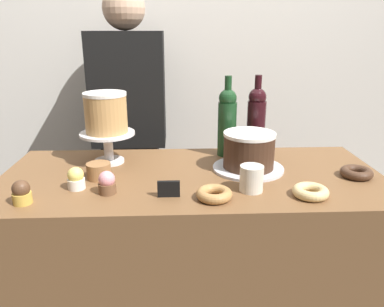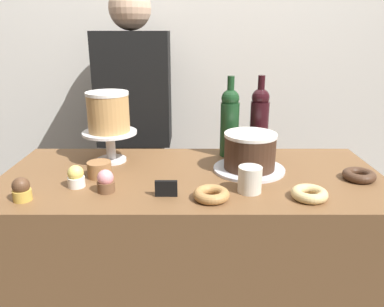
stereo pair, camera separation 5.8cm
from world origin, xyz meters
name	(u,v)px [view 1 (the left image)]	position (x,y,z in m)	size (l,w,h in m)	color
back_wall	(185,50)	(0.00, 0.88, 1.30)	(6.00, 0.05, 2.60)	silver
display_counter	(192,281)	(0.00, 0.00, 0.45)	(1.37, 0.62, 0.91)	brown
cake_stand_pedestal	(108,142)	(-0.32, 0.14, 0.99)	(0.21, 0.21, 0.12)	silver
white_layer_cake	(106,113)	(-0.32, 0.14, 1.11)	(0.16, 0.16, 0.15)	tan
silver_serving_platter	(248,168)	(0.21, 0.04, 0.91)	(0.26, 0.26, 0.01)	silver
chocolate_round_cake	(249,150)	(0.21, 0.04, 0.99)	(0.19, 0.19, 0.13)	#3D2619
wine_bottle_dark_red	(256,119)	(0.28, 0.24, 1.05)	(0.08, 0.08, 0.33)	black
wine_bottle_green	(227,121)	(0.15, 0.22, 1.05)	(0.08, 0.08, 0.33)	#193D1E
cupcake_lemon	(76,179)	(-0.38, -0.11, 0.94)	(0.06, 0.06, 0.07)	white
cupcake_chocolate	(22,193)	(-0.52, -0.21, 0.94)	(0.06, 0.06, 0.07)	gold
cupcake_strawberry	(107,183)	(-0.28, -0.15, 0.94)	(0.06, 0.06, 0.07)	brown
donut_chocolate	(356,173)	(0.58, -0.05, 0.93)	(0.11, 0.11, 0.03)	#472D1E
donut_maple	(214,194)	(0.06, -0.21, 0.93)	(0.11, 0.11, 0.03)	#B27F47
donut_glazed	(311,192)	(0.36, -0.20, 0.93)	(0.11, 0.11, 0.03)	#E0C17F
cookie_stack	(99,171)	(-0.33, -0.02, 0.94)	(0.08, 0.08, 0.05)	olive
price_sign_chalkboard	(169,189)	(-0.08, -0.18, 0.94)	(0.07, 0.01, 0.05)	black
coffee_cup_ceramic	(251,178)	(0.18, -0.15, 0.95)	(0.08, 0.08, 0.08)	silver
barista_figure	(131,144)	(-0.29, 0.62, 0.84)	(0.36, 0.22, 1.60)	black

